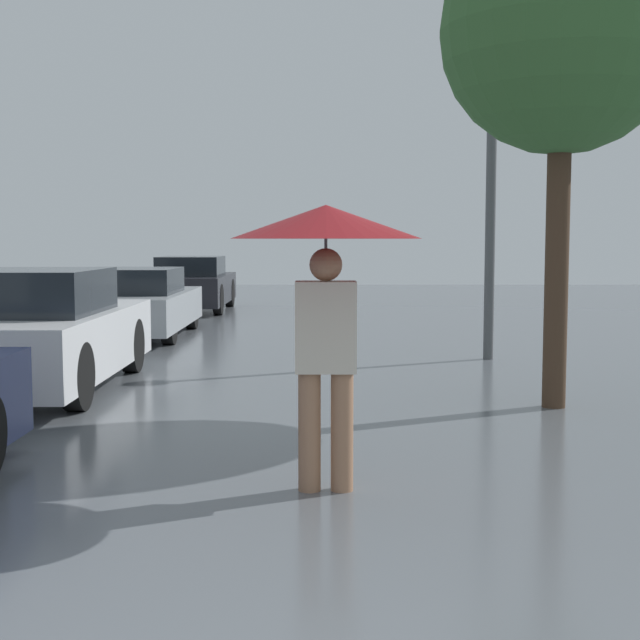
{
  "coord_description": "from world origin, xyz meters",
  "views": [
    {
      "loc": [
        -0.17,
        -2.05,
        1.62
      ],
      "look_at": [
        -0.18,
        3.6,
        1.11
      ],
      "focal_mm": 50.0,
      "sensor_mm": 36.0,
      "label": 1
    }
  ],
  "objects": [
    {
      "name": "tree",
      "position": [
        2.1,
        6.48,
        3.54
      ],
      "size": [
        2.29,
        2.29,
        4.71
      ],
      "color": "#473323",
      "rests_on": "ground_plane"
    },
    {
      "name": "parked_car_second",
      "position": [
        -3.27,
        7.49,
        0.62
      ],
      "size": [
        1.78,
        3.99,
        1.31
      ],
      "color": "silver",
      "rests_on": "ground_plane"
    },
    {
      "name": "street_lamp",
      "position": [
        2.12,
        9.96,
        2.75
      ],
      "size": [
        0.39,
        0.39,
        3.99
      ],
      "color": "#515456",
      "rests_on": "ground_plane"
    },
    {
      "name": "parked_car_farthest",
      "position": [
        -3.08,
        18.24,
        0.59
      ],
      "size": [
        1.63,
        3.99,
        1.24
      ],
      "color": "black",
      "rests_on": "ground_plane"
    },
    {
      "name": "pedestrian",
      "position": [
        -0.13,
        3.6,
        1.53
      ],
      "size": [
        1.21,
        1.21,
        1.84
      ],
      "color": "#9E7051",
      "rests_on": "ground_plane"
    },
    {
      "name": "parked_car_third",
      "position": [
        -3.31,
        12.81,
        0.55
      ],
      "size": [
        1.8,
        3.93,
        1.15
      ],
      "color": "#9EA3A8",
      "rests_on": "ground_plane"
    }
  ]
}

